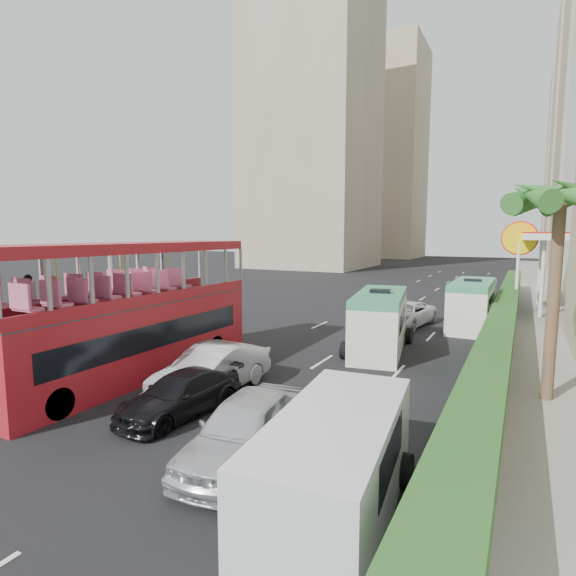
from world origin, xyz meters
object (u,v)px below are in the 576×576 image
Objects in this scene: car_silver_lane_b at (247,460)px; minibus_far at (472,305)px; van_asset at (405,326)px; palm_tree at (554,299)px; double_decker_bus at (133,310)px; panel_van_near at (336,466)px; car_silver_lane_a at (213,392)px; shell_station at (576,274)px; car_black at (181,414)px; panel_van_far at (482,293)px; minibus_near at (380,322)px.

minibus_far is (3.11, 18.82, 1.35)m from car_silver_lane_b.
car_silver_lane_b is at bearing -78.95° from van_asset.
double_decker_bus is at bearing -163.84° from palm_tree.
car_silver_lane_b is 0.91× the size of panel_van_near.
car_silver_lane_a is 26.30m from shell_station.
car_black is 18.60m from minibus_far.
car_black is (-3.26, 1.40, 0.00)m from car_silver_lane_b.
car_silver_lane_a is 4.88m from car_silver_lane_b.
double_decker_bus is 11.05m from panel_van_near.
minibus_far is 0.76× the size of shell_station.
palm_tree is at bearing 24.52° from car_silver_lane_a.
panel_van_near is (-0.43, -19.85, -0.32)m from minibus_far.
minibus_far is 0.95× the size of palm_tree.
minibus_far is at bearing 27.77° from van_asset.
shell_station reaches higher than panel_van_far.
car_black is 6.50m from panel_van_near.
minibus_near reaches higher than minibus_far.
minibus_near reaches higher than van_asset.
car_silver_lane_a reaches higher than car_black.
minibus_far is 9.56m from shell_station.
van_asset is at bearing 123.94° from palm_tree.
panel_van_far is (6.49, 25.06, 0.90)m from car_silver_lane_a.
double_decker_bus is 1.38× the size of shell_station.
van_asset reaches higher than car_black.
car_silver_lane_b is at bearing -131.06° from palm_tree.
minibus_near is at bearing -77.69° from van_asset.
double_decker_bus is 2.14× the size of panel_van_near.
minibus_far is at bearing 68.95° from car_silver_lane_a.
panel_van_near is 29.43m from panel_van_far.
van_asset is 12.79m from palm_tree.
panel_van_near reaches higher than car_silver_lane_b.
car_black is 11.97m from palm_tree.
car_silver_lane_b is 28.57m from panel_van_far.
van_asset is at bearing -161.70° from minibus_far.
palm_tree reaches higher than panel_van_near.
minibus_far is at bearing -90.35° from panel_van_far.
minibus_near is at bearing 149.10° from palm_tree.
car_silver_lane_b is 19.12m from minibus_far.
car_silver_lane_a is at bearing 104.62° from car_black.
car_silver_lane_a is at bearing -113.01° from minibus_far.
car_silver_lane_a is 7.69m from panel_van_near.
minibus_near is 1.36× the size of panel_van_far.
van_asset is 11.26m from panel_van_far.
car_silver_lane_b is at bearing -25.28° from double_decker_bus.
minibus_far is at bearing 55.87° from double_decker_bus.
panel_van_near is (9.99, -4.48, -1.50)m from double_decker_bus.
minibus_far is (6.67, 15.48, 1.35)m from car_silver_lane_a.
minibus_near is 8.09m from minibus_far.
panel_van_far is at bearing 83.69° from panel_van_near.
minibus_far reaches higher than panel_van_near.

